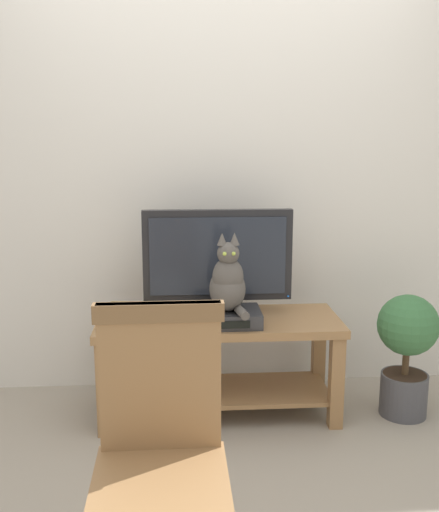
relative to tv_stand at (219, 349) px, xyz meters
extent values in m
plane|color=gray|center=(0.03, -0.64, -0.37)|extent=(12.00, 12.00, 0.00)
cube|color=silver|center=(0.03, 0.48, 1.03)|extent=(7.00, 0.12, 2.80)
cube|color=olive|center=(0.00, 0.00, 0.15)|extent=(1.29, 0.50, 0.04)
cube|color=olive|center=(-0.59, -0.20, -0.12)|extent=(0.07, 0.07, 0.50)
cube|color=olive|center=(0.59, -0.20, -0.12)|extent=(0.07, 0.07, 0.50)
cube|color=olive|center=(-0.59, 0.20, -0.12)|extent=(0.07, 0.07, 0.50)
cube|color=olive|center=(0.59, 0.20, -0.12)|extent=(0.07, 0.07, 0.50)
cube|color=olive|center=(0.00, 0.00, -0.24)|extent=(1.19, 0.42, 0.02)
cube|color=black|center=(0.00, 0.09, 0.18)|extent=(0.32, 0.20, 0.03)
cube|color=black|center=(0.00, 0.09, 0.22)|extent=(0.06, 0.04, 0.05)
cube|color=black|center=(0.00, 0.09, 0.49)|extent=(0.80, 0.05, 0.49)
cube|color=#232833|center=(0.00, 0.06, 0.49)|extent=(0.73, 0.01, 0.42)
sphere|color=#2672F2|center=(0.38, 0.06, 0.27)|extent=(0.01, 0.01, 0.01)
cube|color=#2D2D30|center=(0.04, -0.09, 0.21)|extent=(0.34, 0.25, 0.08)
cube|color=black|center=(0.04, -0.22, 0.21)|extent=(0.20, 0.01, 0.04)
ellipsoid|color=#514C47|center=(0.04, -0.09, 0.36)|extent=(0.18, 0.25, 0.22)
ellipsoid|color=#514C47|center=(0.04, -0.12, 0.43)|extent=(0.16, 0.16, 0.20)
sphere|color=#514C47|center=(0.04, -0.14, 0.55)|extent=(0.11, 0.11, 0.11)
cone|color=#514C47|center=(0.01, -0.14, 0.62)|extent=(0.05, 0.05, 0.06)
cone|color=#514C47|center=(0.07, -0.14, 0.62)|extent=(0.05, 0.05, 0.06)
sphere|color=#B2C64C|center=(0.02, -0.19, 0.56)|extent=(0.02, 0.02, 0.02)
sphere|color=#B2C64C|center=(0.06, -0.19, 0.56)|extent=(0.02, 0.02, 0.02)
cylinder|color=#514C47|center=(0.09, -0.18, 0.27)|extent=(0.08, 0.20, 0.04)
cube|color=olive|center=(-0.27, -1.43, 0.11)|extent=(0.41, 0.41, 0.04)
cube|color=olive|center=(-0.27, -1.24, 0.38)|extent=(0.39, 0.04, 0.49)
cube|color=brown|center=(-0.27, -1.24, 0.59)|extent=(0.41, 0.05, 0.06)
cube|color=olive|center=(-0.47, 0.01, 0.19)|extent=(0.24, 0.14, 0.04)
cube|color=olive|center=(-0.47, 0.02, 0.22)|extent=(0.24, 0.17, 0.04)
cylinder|color=#47474C|center=(1.00, -0.09, -0.26)|extent=(0.25, 0.25, 0.23)
cylinder|color=#332319|center=(1.00, -0.09, -0.15)|extent=(0.23, 0.23, 0.02)
cylinder|color=#4C3823|center=(1.00, -0.09, -0.06)|extent=(0.04, 0.04, 0.15)
sphere|color=#386B3D|center=(1.00, -0.09, 0.14)|extent=(0.32, 0.32, 0.32)
camera|label=1|loc=(-0.21, -3.05, 1.14)|focal=42.21mm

